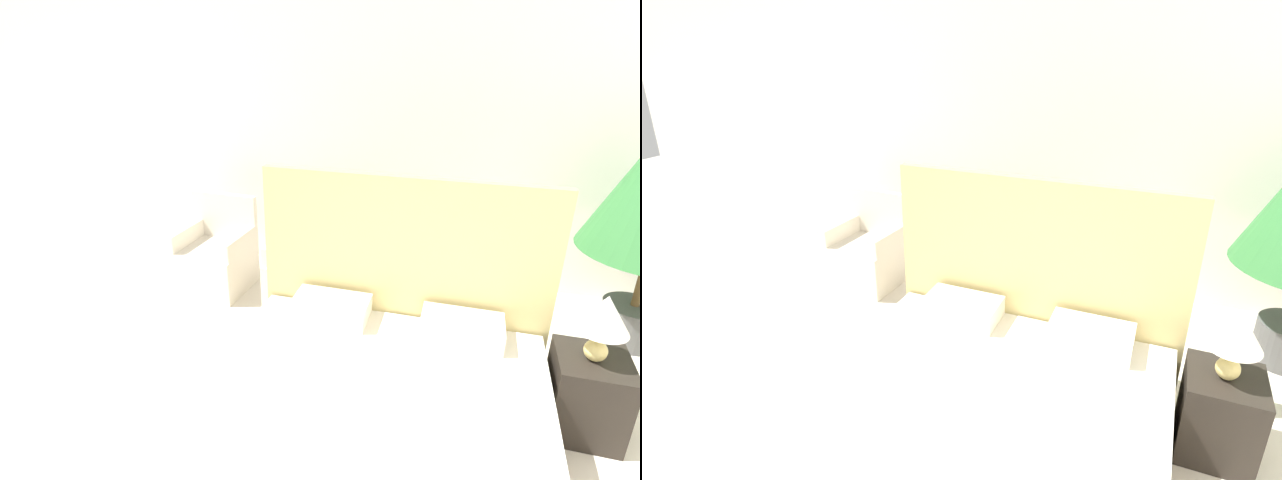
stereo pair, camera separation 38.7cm
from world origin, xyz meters
TOP-DOWN VIEW (x-y plane):
  - wall_back at (0.00, 4.03)m, footprint 10.00×0.06m
  - bed at (0.59, 1.42)m, footprint 1.92×2.21m
  - armchair_near_window_left at (-1.26, 3.20)m, footprint 0.70×0.64m
  - armchair_near_window_right at (-0.30, 3.20)m, footprint 0.70×0.65m
  - nightstand at (1.78, 2.16)m, footprint 0.41×0.43m
  - table_lamp at (1.76, 2.15)m, footprint 0.29×0.29m

SIDE VIEW (x-z plane):
  - nightstand at x=1.78m, z-range 0.00..0.51m
  - armchair_near_window_left at x=-1.26m, z-range -0.16..0.70m
  - armchair_near_window_right at x=-0.30m, z-range -0.16..0.70m
  - bed at x=0.59m, z-range -0.44..1.00m
  - table_lamp at x=1.76m, z-range 0.59..1.01m
  - wall_back at x=0.00m, z-range 0.00..2.90m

